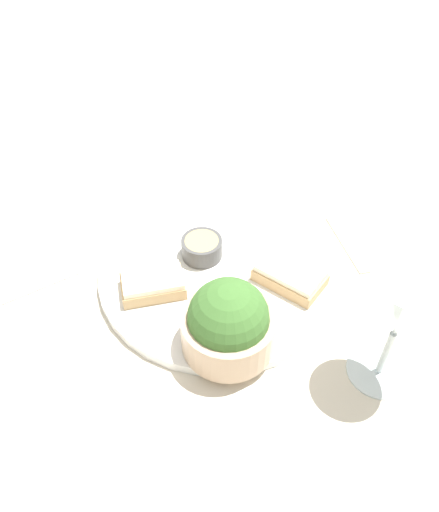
{
  "coord_description": "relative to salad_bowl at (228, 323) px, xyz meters",
  "views": [
    {
      "loc": [
        0.16,
        -0.45,
        0.51
      ],
      "look_at": [
        0.0,
        0.0,
        0.03
      ],
      "focal_mm": 35.0,
      "sensor_mm": 36.0,
      "label": 1
    }
  ],
  "objects": [
    {
      "name": "wine_glass",
      "position": [
        0.17,
        0.03,
        0.06
      ],
      "size": [
        0.08,
        0.08,
        0.16
      ],
      "color": "silver",
      "rests_on": "ground_plane"
    },
    {
      "name": "cheese_toast_near",
      "position": [
        0.04,
        0.12,
        -0.03
      ],
      "size": [
        0.1,
        0.08,
        0.03
      ],
      "color": "tan",
      "rests_on": "dinner_plate"
    },
    {
      "name": "fork",
      "position": [
        -0.29,
        -0.02,
        -0.05
      ],
      "size": [
        0.11,
        0.14,
        0.01
      ],
      "color": "silver",
      "rests_on": "ground_plane"
    },
    {
      "name": "sauce_ramekin",
      "position": [
        -0.08,
        0.13,
        -0.02
      ],
      "size": [
        0.06,
        0.06,
        0.03
      ],
      "color": "#4C4C4C",
      "rests_on": "dinner_plate"
    },
    {
      "name": "dinner_plate",
      "position": [
        -0.05,
        0.12,
        -0.05
      ],
      "size": [
        0.33,
        0.33,
        0.01
      ],
      "color": "white",
      "rests_on": "ground_plane"
    },
    {
      "name": "cheese_toast_far",
      "position": [
        -0.12,
        0.04,
        -0.03
      ],
      "size": [
        0.1,
        0.09,
        0.03
      ],
      "color": "tan",
      "rests_on": "dinner_plate"
    },
    {
      "name": "ground_plane",
      "position": [
        -0.05,
        0.12,
        -0.05
      ],
      "size": [
        4.0,
        4.0,
        0.0
      ],
      "primitive_type": "plane",
      "color": "beige"
    },
    {
      "name": "napkin",
      "position": [
        0.15,
        0.27,
        -0.05
      ],
      "size": [
        0.18,
        0.18,
        0.01
      ],
      "color": "beige",
      "rests_on": "ground_plane"
    },
    {
      "name": "salad_bowl",
      "position": [
        0.0,
        0.0,
        0.0
      ],
      "size": [
        0.11,
        0.11,
        0.1
      ],
      "color": "tan",
      "rests_on": "dinner_plate"
    }
  ]
}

